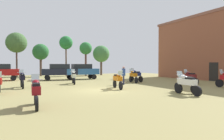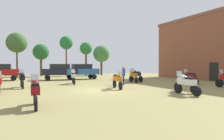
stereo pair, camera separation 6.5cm
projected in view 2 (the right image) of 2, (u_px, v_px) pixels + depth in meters
The scene contains 19 objects.
ground_plane at pixel (100, 91), 14.79m from camera, with size 44.00×52.00×0.02m.
motorcycle_1 at pixel (22, 79), 16.39m from camera, with size 0.62×2.14×1.50m.
motorcycle_2 at pixel (74, 77), 19.78m from camera, with size 0.68×2.12×1.47m.
motorcycle_3 at pixel (35, 91), 8.88m from camera, with size 0.62×2.13×1.46m.
motorcycle_4 at pixel (133, 76), 21.23m from camera, with size 0.65×2.13×1.49m.
motorcycle_5 at pixel (185, 82), 13.76m from camera, with size 0.62×2.22×1.45m.
motorcycle_6 at pixel (117, 80), 15.80m from camera, with size 0.66×2.12×1.48m.
motorcycle_7 at pixel (190, 77), 19.73m from camera, with size 0.62×2.19×1.44m.
motorcycle_9 at pixel (187, 83), 12.61m from camera, with size 0.62×2.16×1.47m.
motorcycle_12 at pixel (136, 75), 22.47m from camera, with size 0.62×2.31×1.51m.
car_1 at pixel (60, 71), 25.16m from camera, with size 4.47×2.25×2.00m.
car_2 at pixel (0, 71), 23.76m from camera, with size 4.33×1.87×2.00m.
car_3 at pixel (82, 70), 26.28m from camera, with size 4.30×1.81×2.00m.
person_1 at pixel (124, 74), 19.08m from camera, with size 0.46×0.46×1.76m.
tree_1 at pixel (17, 43), 31.73m from camera, with size 3.20×3.20×7.01m.
tree_3 at pixel (66, 43), 34.08m from camera, with size 2.25×2.25×6.79m.
tree_4 at pixel (101, 54), 37.02m from camera, with size 3.08×3.08×5.47m.
tree_7 at pixel (41, 52), 33.86m from camera, with size 2.69×2.69×5.44m.
tree_8 at pixel (86, 49), 35.69m from camera, with size 2.21×2.21×5.95m.
Camera 2 is at (-5.69, -13.63, 1.91)m, focal length 32.15 mm.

